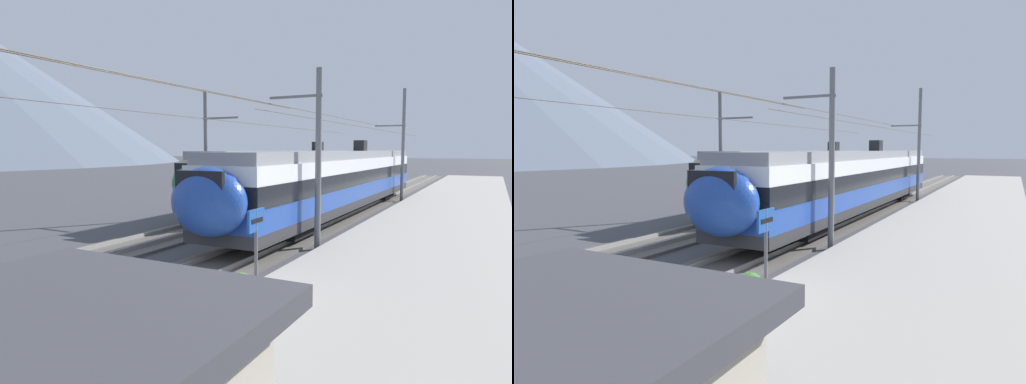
# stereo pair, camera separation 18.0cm
# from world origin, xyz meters

# --- Properties ---
(ground_plane) EXTENTS (400.00, 400.00, 0.00)m
(ground_plane) POSITION_xyz_m (0.00, 0.00, 0.00)
(ground_plane) COLOR #424247
(platform_slab) EXTENTS (120.00, 6.80, 0.30)m
(platform_slab) POSITION_xyz_m (0.00, -4.17, 0.15)
(platform_slab) COLOR #A39E93
(platform_slab) RESTS_ON ground
(track_near) EXTENTS (120.00, 3.00, 0.28)m
(track_near) POSITION_xyz_m (0.00, 1.52, 0.07)
(track_near) COLOR #5B5651
(track_near) RESTS_ON ground
(track_far) EXTENTS (120.00, 3.00, 0.28)m
(track_far) POSITION_xyz_m (0.00, 6.29, 0.07)
(track_far) COLOR #5B5651
(track_far) RESTS_ON ground
(train_near_platform) EXTENTS (28.48, 2.96, 4.27)m
(train_near_platform) POSITION_xyz_m (16.56, 1.52, 2.23)
(train_near_platform) COLOR #2D2D30
(train_near_platform) RESTS_ON track_near
(train_far_track) EXTENTS (26.60, 2.85, 4.27)m
(train_far_track) POSITION_xyz_m (21.56, 6.29, 2.22)
(train_far_track) COLOR #2D2D30
(train_far_track) RESTS_ON track_far
(catenary_mast_mid) EXTENTS (39.31, 2.25, 7.06)m
(catenary_mast_mid) POSITION_xyz_m (7.81, -0.28, 3.76)
(catenary_mast_mid) COLOR slate
(catenary_mast_mid) RESTS_ON ground
(catenary_mast_east) EXTENTS (39.31, 2.25, 8.42)m
(catenary_mast_east) POSITION_xyz_m (25.89, -0.30, 4.33)
(catenary_mast_east) COLOR slate
(catenary_mast_east) RESTS_ON ground
(catenary_mast_far_side) EXTENTS (39.31, 2.34, 7.27)m
(catenary_mast_far_side) POSITION_xyz_m (12.88, 8.18, 3.83)
(catenary_mast_far_side) COLOR slate
(catenary_mast_far_side) RESTS_ON ground
(platform_sign) EXTENTS (0.70, 0.08, 2.35)m
(platform_sign) POSITION_xyz_m (-0.10, -1.90, 2.01)
(platform_sign) COLOR #59595B
(platform_sign) RESTS_ON platform_slab
(passenger_walking) EXTENTS (0.53, 0.22, 1.69)m
(passenger_walking) POSITION_xyz_m (-3.74, -3.12, 1.24)
(passenger_walking) COLOR #383842
(passenger_walking) RESTS_ON platform_slab
(handbag_beside_passenger) EXTENTS (0.32, 0.18, 0.38)m
(handbag_beside_passenger) POSITION_xyz_m (-2.77, -3.01, 0.43)
(handbag_beside_passenger) COLOR black
(handbag_beside_passenger) RESTS_ON platform_slab
(potted_plant_platform_edge) EXTENTS (0.45, 0.45, 0.75)m
(potted_plant_platform_edge) POSITION_xyz_m (-2.14, -2.02, 0.71)
(potted_plant_platform_edge) COLOR brown
(potted_plant_platform_edge) RESTS_ON platform_slab
(potted_plant_by_shelter) EXTENTS (0.63, 0.63, 0.84)m
(potted_plant_by_shelter) POSITION_xyz_m (-0.05, -1.45, 0.76)
(potted_plant_by_shelter) COLOR brown
(potted_plant_by_shelter) RESTS_ON platform_slab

